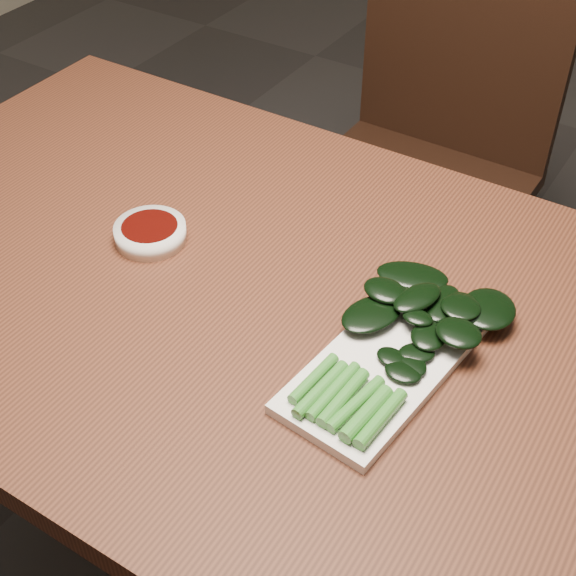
# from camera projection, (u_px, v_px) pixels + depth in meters

# --- Properties ---
(table) EXTENTS (1.40, 0.80, 0.75)m
(table) POSITION_uv_depth(u_px,v_px,m) (278.00, 336.00, 1.10)
(table) COLOR #4E2616
(table) RESTS_ON ground
(chair_far) EXTENTS (0.47, 0.47, 0.89)m
(chair_far) POSITION_uv_depth(u_px,v_px,m) (426.00, 157.00, 1.78)
(chair_far) COLOR black
(chair_far) RESTS_ON ground
(sauce_bowl) EXTENTS (0.10, 0.10, 0.03)m
(sauce_bowl) POSITION_uv_depth(u_px,v_px,m) (150.00, 233.00, 1.13)
(sauce_bowl) COLOR white
(sauce_bowl) RESTS_ON table
(serving_plate) EXTENTS (0.17, 0.31, 0.01)m
(serving_plate) POSITION_uv_depth(u_px,v_px,m) (389.00, 360.00, 0.96)
(serving_plate) COLOR white
(serving_plate) RESTS_ON table
(gai_lan) EXTENTS (0.20, 0.32, 0.03)m
(gai_lan) POSITION_uv_depth(u_px,v_px,m) (414.00, 326.00, 0.97)
(gai_lan) COLOR #3E8B2F
(gai_lan) RESTS_ON serving_plate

